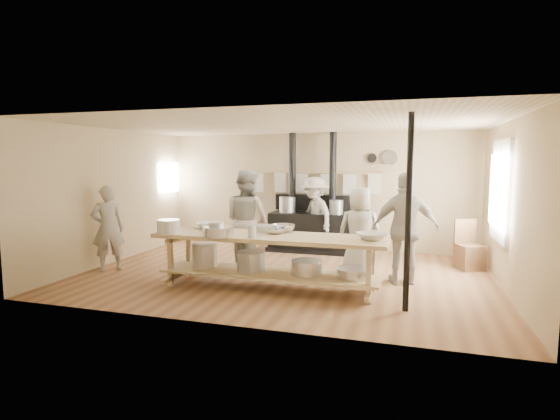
{
  "coord_description": "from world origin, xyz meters",
  "views": [
    {
      "loc": [
        2.07,
        -7.2,
        1.98
      ],
      "look_at": [
        -0.15,
        0.2,
        1.11
      ],
      "focal_mm": 28.0,
      "sensor_mm": 36.0,
      "label": 1
    }
  ],
  "objects": [
    {
      "name": "bucket_galv",
      "position": [
        -0.74,
        -1.21,
        0.96
      ],
      "size": [
        0.3,
        0.3,
        0.21
      ],
      "primitive_type": "cylinder",
      "rotation": [
        0.0,
        0.0,
        -0.36
      ],
      "color": "gray",
      "rests_on": "prep_table"
    },
    {
      "name": "cook_far_left",
      "position": [
        -3.15,
        -0.63,
        0.78
      ],
      "size": [
        0.67,
        0.65,
        1.55
      ],
      "primitive_type": "imported",
      "rotation": [
        0.0,
        0.0,
        3.84
      ],
      "color": "#A8A395",
      "rests_on": "ground"
    },
    {
      "name": "support_post",
      "position": [
        2.05,
        -1.35,
        1.3
      ],
      "size": [
        0.08,
        0.08,
        2.6
      ],
      "primitive_type": "cylinder",
      "color": "black",
      "rests_on": "ground"
    },
    {
      "name": "back_wall_shelf",
      "position": [
        1.46,
        2.43,
        2.0
      ],
      "size": [
        0.63,
        0.14,
        0.32
      ],
      "color": "tan",
      "rests_on": "ground"
    },
    {
      "name": "pitcher",
      "position": [
        -0.16,
        -1.23,
        0.95
      ],
      "size": [
        0.14,
        0.14,
        0.19
      ],
      "primitive_type": "cylinder",
      "rotation": [
        0.0,
        0.0,
        0.13
      ],
      "color": "silver",
      "rests_on": "prep_table"
    },
    {
      "name": "cook_right",
      "position": [
        2.01,
        0.01,
        0.9
      ],
      "size": [
        1.13,
        0.65,
        1.81
      ],
      "primitive_type": "imported",
      "rotation": [
        0.0,
        0.0,
        3.35
      ],
      "color": "#A8A395",
      "rests_on": "ground"
    },
    {
      "name": "bowl_white_b",
      "position": [
        1.55,
        -0.87,
        0.9
      ],
      "size": [
        0.58,
        0.58,
        0.1
      ],
      "primitive_type": "imported",
      "rotation": [
        0.0,
        0.0,
        2.16
      ],
      "color": "silver",
      "rests_on": "prep_table"
    },
    {
      "name": "bowl_steel_a",
      "position": [
        0.07,
        -0.8,
        0.89
      ],
      "size": [
        0.36,
        0.36,
        0.09
      ],
      "primitive_type": "imported",
      "rotation": [
        0.0,
        0.0,
        0.37
      ],
      "color": "silver",
      "rests_on": "prep_table"
    },
    {
      "name": "bowl_steel_b",
      "position": [
        0.13,
        -0.57,
        0.91
      ],
      "size": [
        0.53,
        0.53,
        0.12
      ],
      "primitive_type": "imported",
      "rotation": [
        0.0,
        0.0,
        3.86
      ],
      "color": "silver",
      "rests_on": "prep_table"
    },
    {
      "name": "window_right",
      "position": [
        3.47,
        0.6,
        1.5
      ],
      "size": [
        0.09,
        1.5,
        1.65
      ],
      "color": "beige",
      "rests_on": "ground"
    },
    {
      "name": "prep_table",
      "position": [
        -0.01,
        -0.9,
        0.52
      ],
      "size": [
        3.6,
        0.9,
        0.85
      ],
      "color": "tan",
      "rests_on": "ground"
    },
    {
      "name": "chair",
      "position": [
        3.14,
        1.35,
        0.27
      ],
      "size": [
        0.56,
        0.56,
        0.91
      ],
      "rotation": [
        0.0,
        0.0,
        0.43
      ],
      "color": "brown",
      "rests_on": "ground"
    },
    {
      "name": "mixing_bowl_large",
      "position": [
        -0.7,
        -1.23,
        0.92
      ],
      "size": [
        0.6,
        0.6,
        0.14
      ],
      "primitive_type": "cylinder",
      "rotation": [
        0.0,
        0.0,
        0.42
      ],
      "color": "silver",
      "rests_on": "prep_table"
    },
    {
      "name": "towel_rail",
      "position": [
        0.0,
        2.4,
        1.56
      ],
      "size": [
        3.0,
        0.04,
        0.47
      ],
      "color": "tan",
      "rests_on": "ground"
    },
    {
      "name": "room_shell",
      "position": [
        0.0,
        0.0,
        1.62
      ],
      "size": [
        7.0,
        7.0,
        7.0
      ],
      "color": "tan",
      "rests_on": "ground"
    },
    {
      "name": "cook_center",
      "position": [
        1.25,
        0.29,
        0.78
      ],
      "size": [
        0.78,
        0.52,
        1.56
      ],
      "primitive_type": "imported",
      "rotation": [
        0.0,
        0.0,
        3.17
      ],
      "color": "#A8A395",
      "rests_on": "ground"
    },
    {
      "name": "cook_left",
      "position": [
        -0.72,
        0.05,
        0.92
      ],
      "size": [
        1.1,
        1.01,
        1.83
      ],
      "primitive_type": "imported",
      "rotation": [
        0.0,
        0.0,
        2.7
      ],
      "color": "#A8A395",
      "rests_on": "ground"
    },
    {
      "name": "bowl_white_a",
      "position": [
        -1.17,
        -0.57,
        0.9
      ],
      "size": [
        0.58,
        0.58,
        0.11
      ],
      "primitive_type": "imported",
      "rotation": [
        0.0,
        0.0,
        0.43
      ],
      "color": "silver",
      "rests_on": "prep_table"
    },
    {
      "name": "ground",
      "position": [
        0.0,
        0.0,
        0.0
      ],
      "size": [
        7.0,
        7.0,
        0.0
      ],
      "primitive_type": "plane",
      "color": "brown",
      "rests_on": "ground"
    },
    {
      "name": "roasting_pan",
      "position": [
        -0.13,
        -0.57,
        0.9
      ],
      "size": [
        0.48,
        0.38,
        0.1
      ],
      "primitive_type": "cube",
      "rotation": [
        0.0,
        0.0,
        -0.24
      ],
      "color": "#B2B2B7",
      "rests_on": "prep_table"
    },
    {
      "name": "deep_bowl_enamel",
      "position": [
        -1.55,
        -1.23,
        0.96
      ],
      "size": [
        0.39,
        0.39,
        0.22
      ],
      "primitive_type": "cylinder",
      "rotation": [
        0.0,
        0.0,
        0.12
      ],
      "color": "silver",
      "rests_on": "prep_table"
    },
    {
      "name": "cook_by_window",
      "position": [
        0.1,
        1.94,
        0.83
      ],
      "size": [
        1.2,
        1.17,
        1.65
      ],
      "primitive_type": "imported",
      "rotation": [
        0.0,
        0.0,
        -0.75
      ],
      "color": "#A8A395",
      "rests_on": "ground"
    },
    {
      "name": "stove",
      "position": [
        -0.01,
        2.12,
        0.52
      ],
      "size": [
        1.9,
        0.75,
        2.6
      ],
      "color": "black",
      "rests_on": "ground"
    },
    {
      "name": "left_opening",
      "position": [
        -3.45,
        2.0,
        1.6
      ],
      "size": [
        0.0,
        0.9,
        0.9
      ],
      "color": "white",
      "rests_on": "ground"
    }
  ]
}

